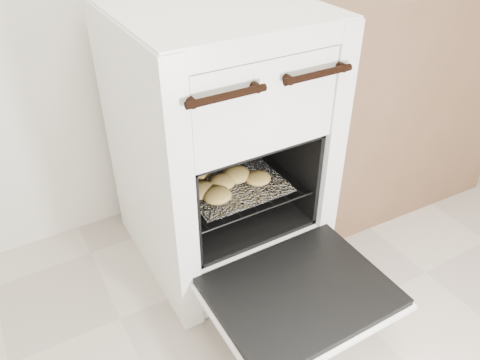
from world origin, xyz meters
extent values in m
cube|color=white|center=(0.11, 1.20, 0.43)|extent=(0.57, 0.61, 0.87)
cylinder|color=black|center=(-0.02, 0.88, 0.76)|extent=(0.21, 0.02, 0.02)
cylinder|color=black|center=(0.24, 0.88, 0.76)|extent=(0.21, 0.02, 0.02)
cube|color=black|center=(0.11, 0.71, 0.20)|extent=(0.49, 0.38, 0.02)
cube|color=white|center=(0.11, 0.71, 0.18)|extent=(0.51, 0.40, 0.02)
cylinder|color=black|center=(-0.09, 1.12, 0.33)|extent=(0.01, 0.40, 0.01)
cylinder|color=black|center=(0.31, 1.12, 0.33)|extent=(0.01, 0.40, 0.01)
cylinder|color=black|center=(0.11, 0.93, 0.33)|extent=(0.41, 0.01, 0.01)
cylinder|color=black|center=(0.11, 1.31, 0.33)|extent=(0.41, 0.01, 0.01)
cylinder|color=black|center=(-0.06, 1.12, 0.33)|extent=(0.01, 0.38, 0.01)
cylinder|color=black|center=(0.00, 1.12, 0.33)|extent=(0.01, 0.38, 0.01)
cylinder|color=black|center=(0.05, 1.12, 0.33)|extent=(0.01, 0.38, 0.01)
cylinder|color=black|center=(0.11, 1.12, 0.33)|extent=(0.01, 0.38, 0.01)
cylinder|color=black|center=(0.17, 1.12, 0.33)|extent=(0.01, 0.38, 0.01)
cylinder|color=black|center=(0.22, 1.12, 0.33)|extent=(0.01, 0.38, 0.01)
cylinder|color=black|center=(0.28, 1.12, 0.33)|extent=(0.01, 0.38, 0.01)
cube|color=white|center=(0.11, 1.10, 0.33)|extent=(0.32, 0.28, 0.01)
ellipsoid|color=tan|center=(0.13, 1.11, 0.36)|extent=(0.12, 0.12, 0.04)
ellipsoid|color=tan|center=(0.02, 1.04, 0.36)|extent=(0.12, 0.12, 0.04)
ellipsoid|color=tan|center=(0.00, 1.09, 0.36)|extent=(0.10, 0.10, 0.04)
ellipsoid|color=tan|center=(0.18, 1.06, 0.35)|extent=(0.12, 0.12, 0.04)
ellipsoid|color=tan|center=(0.03, 1.18, 0.36)|extent=(0.13, 0.13, 0.04)
ellipsoid|color=tan|center=(0.07, 1.09, 0.36)|extent=(0.10, 0.10, 0.04)
cube|color=brown|center=(0.85, 1.25, 0.43)|extent=(0.88, 0.61, 0.86)
camera|label=1|loc=(-0.49, 0.00, 1.20)|focal=35.00mm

